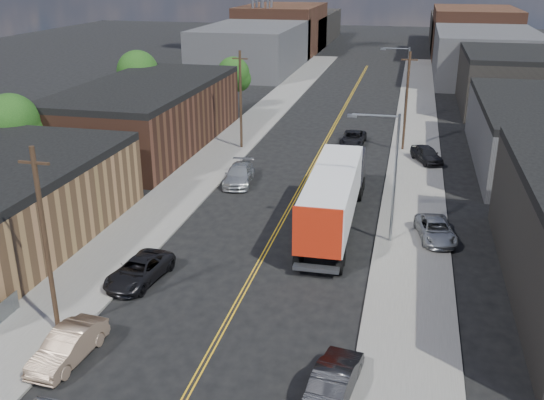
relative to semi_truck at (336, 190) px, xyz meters
The scene contains 28 objects.
ground 32.89m from the semi_truck, 96.74° to the left, with size 260.00×260.00×0.00m, color black.
centerline 18.16m from the semi_truck, 102.37° to the left, with size 0.32×120.00×0.01m, color gold.
sidewalk_left 22.20m from the semi_truck, 127.25° to the left, with size 5.00×140.00×0.15m, color slate.
sidewalk_right 18.61m from the semi_truck, 72.16° to the left, with size 5.00×140.00×0.15m, color slate.
warehouse_brown 27.42m from the semi_truck, 142.85° to the left, with size 12.00×26.00×6.60m.
industrial_right_c 48.13m from the semi_truck, 67.84° to the left, with size 14.00×22.00×7.60m.
skyline_left_a 71.66m from the semi_truck, 109.45° to the left, with size 16.00×30.00×8.00m, color #353537.
skyline_right_a 69.47m from the semi_truck, 76.55° to the left, with size 16.00×30.00×8.00m, color #353537.
skyline_left_b 95.61m from the semi_truck, 104.45° to the left, with size 16.00×26.00×10.00m, color #4B2A1E.
skyline_right_b 93.98m from the semi_truck, 80.10° to the left, with size 16.00×26.00×10.00m, color #4B2A1E.
skyline_left_c 115.06m from the semi_truck, 101.96° to the left, with size 16.00×40.00×7.00m, color black.
skyline_right_c 113.71m from the semi_truck, 81.83° to the left, with size 16.00×40.00×7.00m, color black.
streetlight_near 5.24m from the semi_truck, 33.12° to the right, with size 3.39×0.25×9.00m.
streetlight_far 32.88m from the semi_truck, 83.43° to the left, with size 3.39×0.25×9.00m.
utility_pole_left_near 21.35m from the semi_truck, 124.63° to the right, with size 1.60×0.26×10.00m.
utility_pole_left_far 21.44m from the semi_truck, 124.47° to the left, with size 1.60×0.26×10.00m.
utility_pole_right 21.16m from the semi_truck, 78.05° to the left, with size 1.60×0.26×10.00m.
tree_left_near 28.03m from the semi_truck, behind, with size 4.85×4.76×7.91m.
tree_left_mid 39.24m from the semi_truck, 135.24° to the left, with size 5.10×5.04×8.37m.
tree_left_far 38.92m from the semi_truck, 117.24° to the left, with size 4.35×4.20×6.97m.
semi_truck is the anchor object (origin of this frame).
car_left_b 22.06m from the semi_truck, 117.80° to the right, with size 1.64×4.71×1.55m, color #9A7D65.
car_left_c 15.48m from the semi_truck, 131.85° to the right, with size 2.39×5.19×1.44m, color black.
car_left_d 11.71m from the semi_truck, 143.36° to the left, with size 2.25×5.53×1.60m, color #AEB1B3.
car_right_oncoming 19.25m from the semi_truck, 82.53° to the right, with size 1.64×4.71×1.55m, color black.
car_right_lot_a 7.52m from the semi_truck, 11.99° to the right, with size 2.27×4.93×1.37m, color #A8ABAD.
car_right_lot_c 17.93m from the semi_truck, 68.04° to the left, with size 1.83×4.55×1.55m, color black.
car_ahead_truck 21.47m from the semi_truck, 92.24° to the left, with size 2.40×5.19×1.44m, color black.
Camera 1 is at (8.60, -13.62, 17.68)m, focal length 40.00 mm.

